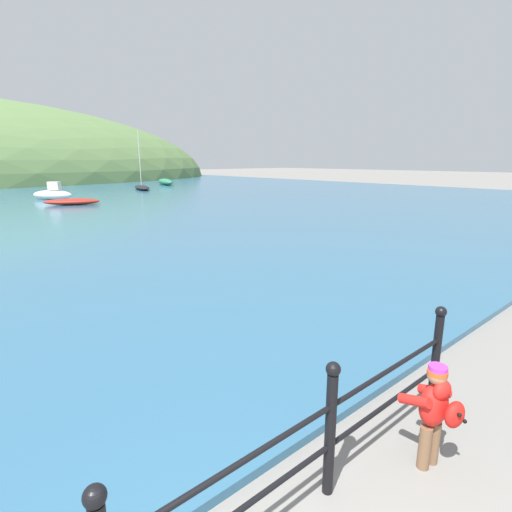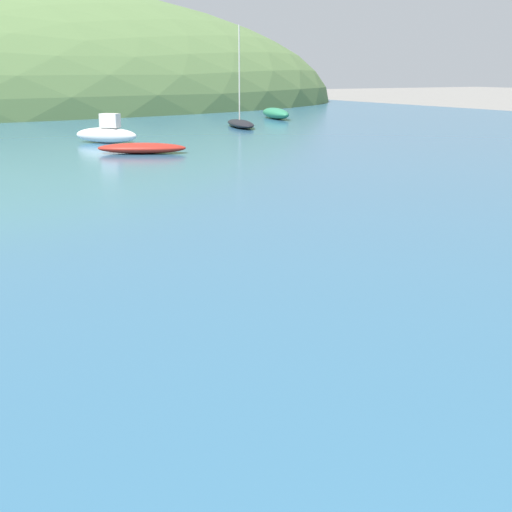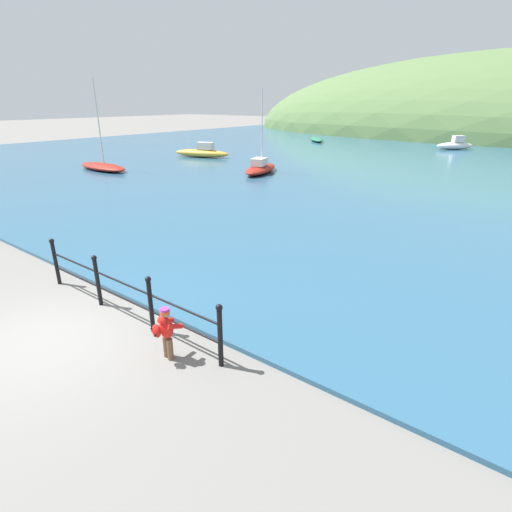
{
  "view_description": "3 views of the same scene",
  "coord_description": "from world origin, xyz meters",
  "px_view_note": "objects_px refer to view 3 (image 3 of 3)",
  "views": [
    {
      "loc": [
        -0.9,
        -0.23,
        2.74
      ],
      "look_at": [
        3.23,
        4.51,
        1.22
      ],
      "focal_mm": 28.0,
      "sensor_mm": 36.0,
      "label": 1
    },
    {
      "loc": [
        -2.41,
        0.71,
        3.0
      ],
      "look_at": [
        1.23,
        7.23,
        1.05
      ],
      "focal_mm": 50.0,
      "sensor_mm": 36.0,
      "label": 2
    },
    {
      "loc": [
        7.3,
        -2.77,
        4.35
      ],
      "look_at": [
        2.43,
        3.59,
        1.22
      ],
      "focal_mm": 28.0,
      "sensor_mm": 36.0,
      "label": 3
    }
  ],
  "objects_px": {
    "boat_far_left": "(103,166)",
    "boat_mid_harbor": "(455,145)",
    "boat_white_sailboat": "(202,152)",
    "boat_far_right": "(317,139)",
    "child_in_coat": "(165,329)",
    "boat_twin_mast": "(260,168)"
  },
  "relations": [
    {
      "from": "boat_twin_mast",
      "to": "boat_white_sailboat",
      "type": "bearing_deg",
      "value": 158.75
    },
    {
      "from": "child_in_coat",
      "to": "boat_far_left",
      "type": "bearing_deg",
      "value": 150.01
    },
    {
      "from": "boat_twin_mast",
      "to": "boat_far_left",
      "type": "height_order",
      "value": "boat_far_left"
    },
    {
      "from": "boat_twin_mast",
      "to": "boat_mid_harbor",
      "type": "distance_m",
      "value": 22.45
    },
    {
      "from": "boat_twin_mast",
      "to": "boat_far_right",
      "type": "distance_m",
      "value": 21.83
    },
    {
      "from": "child_in_coat",
      "to": "boat_white_sailboat",
      "type": "bearing_deg",
      "value": 133.34
    },
    {
      "from": "boat_twin_mast",
      "to": "boat_mid_harbor",
      "type": "xyz_separation_m",
      "value": [
        6.54,
        21.47,
        0.08
      ]
    },
    {
      "from": "boat_mid_harbor",
      "to": "boat_far_right",
      "type": "height_order",
      "value": "boat_mid_harbor"
    },
    {
      "from": "boat_mid_harbor",
      "to": "boat_far_left",
      "type": "relative_size",
      "value": 0.59
    },
    {
      "from": "boat_mid_harbor",
      "to": "boat_far_left",
      "type": "distance_m",
      "value": 30.95
    },
    {
      "from": "boat_mid_harbor",
      "to": "boat_far_right",
      "type": "distance_m",
      "value": 14.12
    },
    {
      "from": "boat_white_sailboat",
      "to": "boat_far_right",
      "type": "height_order",
      "value": "boat_white_sailboat"
    },
    {
      "from": "child_in_coat",
      "to": "boat_twin_mast",
      "type": "height_order",
      "value": "boat_twin_mast"
    },
    {
      "from": "boat_far_left",
      "to": "boat_mid_harbor",
      "type": "bearing_deg",
      "value": 59.99
    },
    {
      "from": "boat_far_left",
      "to": "child_in_coat",
      "type": "bearing_deg",
      "value": -29.99
    },
    {
      "from": "child_in_coat",
      "to": "boat_far_right",
      "type": "distance_m",
      "value": 40.9
    },
    {
      "from": "boat_white_sailboat",
      "to": "boat_twin_mast",
      "type": "height_order",
      "value": "boat_twin_mast"
    },
    {
      "from": "boat_white_sailboat",
      "to": "boat_mid_harbor",
      "type": "distance_m",
      "value": 23.52
    },
    {
      "from": "boat_white_sailboat",
      "to": "boat_far_left",
      "type": "xyz_separation_m",
      "value": [
        -0.63,
        -8.56,
        -0.15
      ]
    },
    {
      "from": "boat_twin_mast",
      "to": "boat_mid_harbor",
      "type": "bearing_deg",
      "value": 73.05
    },
    {
      "from": "child_in_coat",
      "to": "boat_far_right",
      "type": "height_order",
      "value": "child_in_coat"
    },
    {
      "from": "boat_white_sailboat",
      "to": "boat_far_right",
      "type": "bearing_deg",
      "value": 87.45
    }
  ]
}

